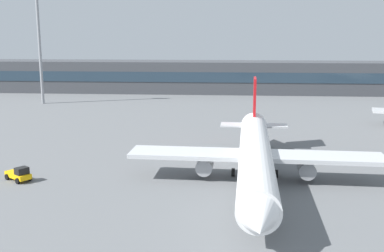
% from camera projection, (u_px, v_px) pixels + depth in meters
% --- Properties ---
extents(ground_plane, '(400.00, 400.00, 0.00)m').
position_uv_depth(ground_plane, '(234.00, 145.00, 72.85)').
color(ground_plane, slate).
extents(terminal_building, '(142.46, 12.13, 9.00)m').
position_uv_depth(terminal_building, '(231.00, 77.00, 134.65)').
color(terminal_building, '#3F4247').
rests_on(terminal_building, ground_plane).
extents(airplane_near, '(30.16, 43.29, 10.69)m').
position_uv_depth(airplane_near, '(255.00, 156.00, 54.24)').
color(airplane_near, white).
rests_on(airplane_near, ground_plane).
extents(baggage_tug_yellow, '(3.79, 3.33, 1.75)m').
position_uv_depth(baggage_tug_yellow, '(19.00, 174.00, 55.57)').
color(baggage_tug_yellow, '#F2B20C').
rests_on(baggage_tug_yellow, ground_plane).
extents(floodlight_tower_west, '(3.20, 0.80, 26.89)m').
position_uv_depth(floodlight_tower_west, '(39.00, 40.00, 112.19)').
color(floodlight_tower_west, gray).
rests_on(floodlight_tower_west, ground_plane).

